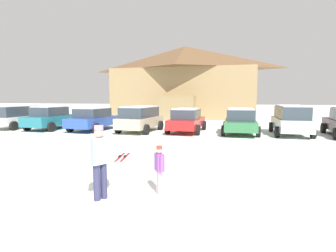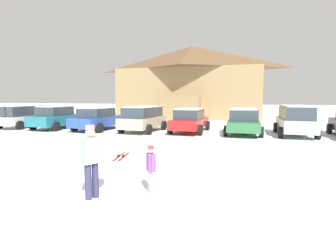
{
  "view_description": "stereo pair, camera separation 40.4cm",
  "coord_description": "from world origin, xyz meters",
  "px_view_note": "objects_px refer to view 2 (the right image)",
  "views": [
    {
      "loc": [
        2.94,
        -3.61,
        2.28
      ],
      "look_at": [
        0.57,
        7.69,
        1.01
      ],
      "focal_mm": 28.0,
      "sensor_mm": 36.0,
      "label": 1
    },
    {
      "loc": [
        3.33,
        -3.52,
        2.28
      ],
      "look_at": [
        0.57,
        7.69,
        1.01
      ],
      "focal_mm": 28.0,
      "sensor_mm": 36.0,
      "label": 2
    }
  ],
  "objects_px": {
    "parked_white_suv": "(24,116)",
    "skier_adult_in_blue_parka": "(91,157)",
    "parked_red_sedan": "(190,120)",
    "parked_beige_suv": "(143,118)",
    "skier_child_in_purple_jacket": "(151,167)",
    "parked_silver_wagon": "(295,120)",
    "ski_lodge": "(191,82)",
    "parked_blue_hatchback": "(98,118)",
    "parked_green_coupe": "(244,121)",
    "parked_teal_hatchback": "(57,117)",
    "pair_of_skis": "(121,156)"
  },
  "relations": [
    {
      "from": "ski_lodge",
      "to": "skier_child_in_purple_jacket",
      "type": "xyz_separation_m",
      "value": [
        2.92,
        -24.35,
        -3.41
      ]
    },
    {
      "from": "parked_red_sedan",
      "to": "parked_silver_wagon",
      "type": "height_order",
      "value": "parked_silver_wagon"
    },
    {
      "from": "parked_white_suv",
      "to": "parked_blue_hatchback",
      "type": "bearing_deg",
      "value": -0.62
    },
    {
      "from": "parked_white_suv",
      "to": "skier_adult_in_blue_parka",
      "type": "xyz_separation_m",
      "value": [
        12.31,
        -11.41,
        0.04
      ]
    },
    {
      "from": "parked_white_suv",
      "to": "skier_adult_in_blue_parka",
      "type": "relative_size",
      "value": 2.59
    },
    {
      "from": "parked_teal_hatchback",
      "to": "pair_of_skis",
      "type": "xyz_separation_m",
      "value": [
        8.26,
        -7.27,
        -0.82
      ]
    },
    {
      "from": "parked_teal_hatchback",
      "to": "ski_lodge",
      "type": "bearing_deg",
      "value": 60.72
    },
    {
      "from": "parked_beige_suv",
      "to": "pair_of_skis",
      "type": "bearing_deg",
      "value": -77.32
    },
    {
      "from": "parked_white_suv",
      "to": "parked_red_sedan",
      "type": "distance_m",
      "value": 12.65
    },
    {
      "from": "parked_white_suv",
      "to": "parked_silver_wagon",
      "type": "relative_size",
      "value": 1.03
    },
    {
      "from": "parked_red_sedan",
      "to": "pair_of_skis",
      "type": "relative_size",
      "value": 3.01
    },
    {
      "from": "parked_beige_suv",
      "to": "skier_adult_in_blue_parka",
      "type": "bearing_deg",
      "value": -76.53
    },
    {
      "from": "parked_green_coupe",
      "to": "pair_of_skis",
      "type": "height_order",
      "value": "parked_green_coupe"
    },
    {
      "from": "skier_adult_in_blue_parka",
      "to": "parked_blue_hatchback",
      "type": "bearing_deg",
      "value": 118.13
    },
    {
      "from": "parked_beige_suv",
      "to": "parked_silver_wagon",
      "type": "xyz_separation_m",
      "value": [
        9.37,
        0.42,
        0.05
      ]
    },
    {
      "from": "parked_white_suv",
      "to": "pair_of_skis",
      "type": "bearing_deg",
      "value": -33.39
    },
    {
      "from": "parked_teal_hatchback",
      "to": "parked_blue_hatchback",
      "type": "bearing_deg",
      "value": 1.18
    },
    {
      "from": "parked_white_suv",
      "to": "parked_teal_hatchback",
      "type": "xyz_separation_m",
      "value": [
        2.98,
        -0.14,
        -0.07
      ]
    },
    {
      "from": "ski_lodge",
      "to": "parked_red_sedan",
      "type": "height_order",
      "value": "ski_lodge"
    },
    {
      "from": "parked_beige_suv",
      "to": "skier_child_in_purple_jacket",
      "type": "distance_m",
      "value": 11.42
    },
    {
      "from": "parked_blue_hatchback",
      "to": "parked_green_coupe",
      "type": "height_order",
      "value": "parked_green_coupe"
    },
    {
      "from": "ski_lodge",
      "to": "parked_green_coupe",
      "type": "bearing_deg",
      "value": -67.57
    },
    {
      "from": "ski_lodge",
      "to": "parked_blue_hatchback",
      "type": "height_order",
      "value": "ski_lodge"
    },
    {
      "from": "ski_lodge",
      "to": "skier_adult_in_blue_parka",
      "type": "height_order",
      "value": "ski_lodge"
    },
    {
      "from": "parked_white_suv",
      "to": "parked_green_coupe",
      "type": "relative_size",
      "value": 0.92
    },
    {
      "from": "parked_red_sedan",
      "to": "skier_child_in_purple_jacket",
      "type": "relative_size",
      "value": 3.85
    },
    {
      "from": "parked_blue_hatchback",
      "to": "skier_child_in_purple_jacket",
      "type": "distance_m",
      "value": 13.03
    },
    {
      "from": "skier_adult_in_blue_parka",
      "to": "skier_child_in_purple_jacket",
      "type": "xyz_separation_m",
      "value": [
        1.23,
        0.54,
        -0.28
      ]
    },
    {
      "from": "ski_lodge",
      "to": "skier_adult_in_blue_parka",
      "type": "xyz_separation_m",
      "value": [
        1.7,
        -24.89,
        -3.13
      ]
    },
    {
      "from": "parked_teal_hatchback",
      "to": "parked_green_coupe",
      "type": "relative_size",
      "value": 0.9
    },
    {
      "from": "parked_white_suv",
      "to": "parked_green_coupe",
      "type": "height_order",
      "value": "parked_white_suv"
    },
    {
      "from": "parked_teal_hatchback",
      "to": "skier_child_in_purple_jacket",
      "type": "height_order",
      "value": "parked_teal_hatchback"
    },
    {
      "from": "parked_green_coupe",
      "to": "parked_blue_hatchback",
      "type": "bearing_deg",
      "value": -177.7
    },
    {
      "from": "parked_silver_wagon",
      "to": "pair_of_skis",
      "type": "bearing_deg",
      "value": -135.21
    },
    {
      "from": "parked_teal_hatchback",
      "to": "parked_blue_hatchback",
      "type": "xyz_separation_m",
      "value": [
        3.27,
        0.07,
        -0.03
      ]
    },
    {
      "from": "parked_silver_wagon",
      "to": "ski_lodge",
      "type": "bearing_deg",
      "value": 122.37
    },
    {
      "from": "parked_red_sedan",
      "to": "skier_child_in_purple_jacket",
      "type": "distance_m",
      "value": 11.23
    },
    {
      "from": "parked_white_suv",
      "to": "pair_of_skis",
      "type": "height_order",
      "value": "parked_white_suv"
    },
    {
      "from": "parked_green_coupe",
      "to": "skier_child_in_purple_jacket",
      "type": "xyz_separation_m",
      "value": [
        -2.5,
        -11.2,
        -0.15
      ]
    },
    {
      "from": "parked_silver_wagon",
      "to": "parked_teal_hatchback",
      "type": "bearing_deg",
      "value": -178.54
    },
    {
      "from": "parked_teal_hatchback",
      "to": "parked_blue_hatchback",
      "type": "distance_m",
      "value": 3.27
    },
    {
      "from": "ski_lodge",
      "to": "parked_silver_wagon",
      "type": "bearing_deg",
      "value": -57.63
    },
    {
      "from": "parked_teal_hatchback",
      "to": "pair_of_skis",
      "type": "distance_m",
      "value": 11.04
    },
    {
      "from": "parked_beige_suv",
      "to": "skier_adult_in_blue_parka",
      "type": "height_order",
      "value": "parked_beige_suv"
    },
    {
      "from": "parked_white_suv",
      "to": "skier_adult_in_blue_parka",
      "type": "bearing_deg",
      "value": -42.84
    },
    {
      "from": "parked_silver_wagon",
      "to": "parked_red_sedan",
      "type": "bearing_deg",
      "value": 179.5
    },
    {
      "from": "ski_lodge",
      "to": "parked_red_sedan",
      "type": "xyz_separation_m",
      "value": [
        2.04,
        -13.15,
        -3.28
      ]
    },
    {
      "from": "pair_of_skis",
      "to": "parked_green_coupe",
      "type": "bearing_deg",
      "value": 58.21
    },
    {
      "from": "parked_red_sedan",
      "to": "ski_lodge",
      "type": "bearing_deg",
      "value": 98.81
    },
    {
      "from": "parked_teal_hatchback",
      "to": "skier_child_in_purple_jacket",
      "type": "relative_size",
      "value": 3.62
    }
  ]
}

